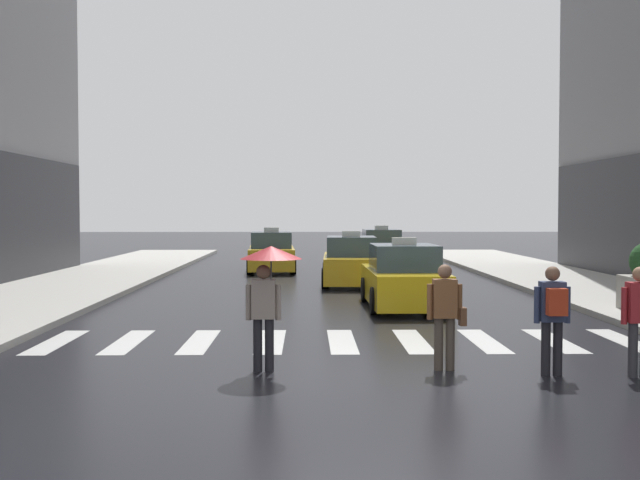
# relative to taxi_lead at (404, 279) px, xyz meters

# --- Properties ---
(ground_plane) EXTENTS (160.00, 160.00, 0.00)m
(ground_plane) POSITION_rel_taxi_lead_xyz_m (-1.80, -8.14, -0.72)
(ground_plane) COLOR black
(crosswalk_markings) EXTENTS (11.30, 2.80, 0.01)m
(crosswalk_markings) POSITION_rel_taxi_lead_xyz_m (-1.80, -5.14, -0.72)
(crosswalk_markings) COLOR silver
(crosswalk_markings) RESTS_ON ground
(taxi_lead) EXTENTS (1.97, 4.56, 1.80)m
(taxi_lead) POSITION_rel_taxi_lead_xyz_m (0.00, 0.00, 0.00)
(taxi_lead) COLOR yellow
(taxi_lead) RESTS_ON ground
(taxi_second) EXTENTS (2.04, 4.59, 1.80)m
(taxi_second) POSITION_rel_taxi_lead_xyz_m (-0.99, 6.28, 0.00)
(taxi_second) COLOR gold
(taxi_second) RESTS_ON ground
(taxi_third) EXTENTS (2.08, 4.61, 1.80)m
(taxi_third) POSITION_rel_taxi_lead_xyz_m (-3.92, 12.01, 0.00)
(taxi_third) COLOR gold
(taxi_third) RESTS_ON ground
(taxi_fourth) EXTENTS (1.99, 4.57, 1.80)m
(taxi_fourth) POSITION_rel_taxi_lead_xyz_m (0.94, 16.05, 0.00)
(taxi_fourth) COLOR gold
(taxi_fourth) RESTS_ON ground
(pedestrian_with_umbrella) EXTENTS (0.96, 0.96, 1.94)m
(pedestrian_with_umbrella) POSITION_rel_taxi_lead_xyz_m (-3.06, -7.91, 0.79)
(pedestrian_with_umbrella) COLOR black
(pedestrian_with_umbrella) RESTS_ON ground
(pedestrian_with_backpack) EXTENTS (0.55, 0.43, 1.65)m
(pedestrian_with_backpack) POSITION_rel_taxi_lead_xyz_m (1.21, -8.34, 0.25)
(pedestrian_with_backpack) COLOR black
(pedestrian_with_backpack) RESTS_ON ground
(pedestrian_with_handbag) EXTENTS (0.60, 0.24, 1.65)m
(pedestrian_with_handbag) POSITION_rel_taxi_lead_xyz_m (-0.31, -7.87, 0.21)
(pedestrian_with_handbag) COLOR #473D33
(pedestrian_with_handbag) RESTS_ON ground
(pedestrian_plain_coat) EXTENTS (0.55, 0.24, 1.65)m
(pedestrian_plain_coat) POSITION_rel_taxi_lead_xyz_m (2.48, -8.43, 0.21)
(pedestrian_plain_coat) COLOR #333338
(pedestrian_plain_coat) RESTS_ON ground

